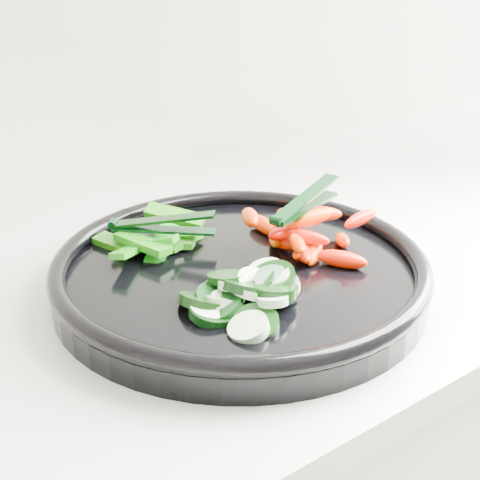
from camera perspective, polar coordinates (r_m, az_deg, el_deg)
veggie_tray at (r=0.67m, az=-0.00°, el=-2.71°), size 0.39×0.39×0.04m
cucumber_pile at (r=0.60m, az=-0.13°, el=-4.77°), size 0.12×0.12×0.04m
carrot_pile at (r=0.70m, az=5.26°, el=0.68°), size 0.14×0.17×0.05m
pepper_pile at (r=0.71m, az=-7.26°, el=0.04°), size 0.14×0.11×0.04m
tong_carrot at (r=0.69m, az=5.48°, el=3.09°), size 0.11×0.05×0.02m
tong_pepper at (r=0.70m, az=-6.84°, el=1.32°), size 0.09×0.09×0.02m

